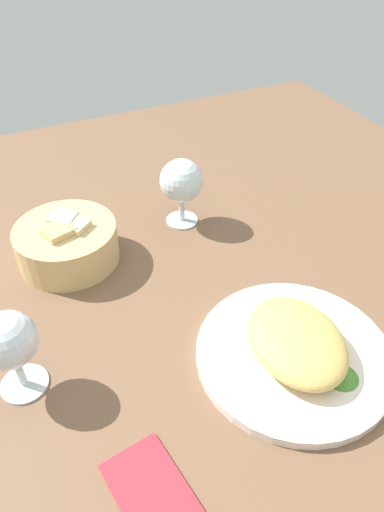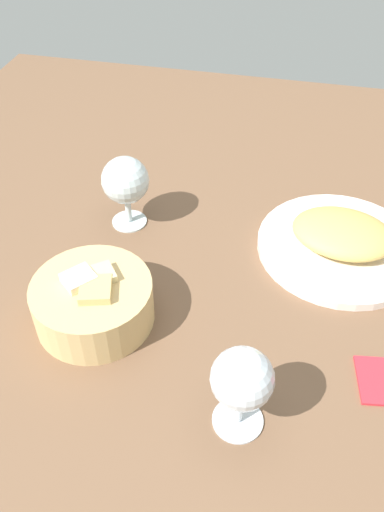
{
  "view_description": "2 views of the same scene",
  "coord_description": "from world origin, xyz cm",
  "px_view_note": "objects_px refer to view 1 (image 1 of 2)",
  "views": [
    {
      "loc": [
        -43.9,
        18.39,
        50.75
      ],
      "look_at": [
        6.45,
        -5.18,
        3.68
      ],
      "focal_mm": 33.21,
      "sensor_mm": 36.0,
      "label": 1
    },
    {
      "loc": [
        -5.39,
        55.49,
        56.52
      ],
      "look_at": [
        7.26,
        -0.02,
        3.57
      ],
      "focal_mm": 37.43,
      "sensor_mm": 36.0,
      "label": 2
    }
  ],
  "objects_px": {
    "wine_glass_near": "(181,183)",
    "folded_napkin": "(151,491)",
    "bread_basket": "(67,243)",
    "wine_glass_far": "(9,343)",
    "plate": "(293,354)"
  },
  "relations": [
    {
      "from": "wine_glass_near",
      "to": "wine_glass_far",
      "type": "xyz_separation_m",
      "value": [
        -0.24,
        0.32,
        0.0
      ]
    },
    {
      "from": "bread_basket",
      "to": "wine_glass_far",
      "type": "height_order",
      "value": "wine_glass_far"
    },
    {
      "from": "bread_basket",
      "to": "wine_glass_near",
      "type": "height_order",
      "value": "wine_glass_near"
    },
    {
      "from": "plate",
      "to": "folded_napkin",
      "type": "bearing_deg",
      "value": 109.56
    },
    {
      "from": "plate",
      "to": "folded_napkin",
      "type": "xyz_separation_m",
      "value": [
        -0.08,
        0.23,
        -0.0
      ]
    },
    {
      "from": "plate",
      "to": "bread_basket",
      "type": "relative_size",
      "value": 1.59
    },
    {
      "from": "plate",
      "to": "bread_basket",
      "type": "height_order",
      "value": "bread_basket"
    },
    {
      "from": "bread_basket",
      "to": "folded_napkin",
      "type": "height_order",
      "value": "bread_basket"
    },
    {
      "from": "bread_basket",
      "to": "folded_napkin",
      "type": "xyz_separation_m",
      "value": [
        -0.41,
        0.02,
        -0.03
      ]
    },
    {
      "from": "folded_napkin",
      "to": "plate",
      "type": "bearing_deg",
      "value": -78.79
    },
    {
      "from": "plate",
      "to": "wine_glass_near",
      "type": "height_order",
      "value": "wine_glass_near"
    },
    {
      "from": "bread_basket",
      "to": "wine_glass_near",
      "type": "relative_size",
      "value": 1.33
    },
    {
      "from": "wine_glass_near",
      "to": "folded_napkin",
      "type": "height_order",
      "value": "wine_glass_near"
    },
    {
      "from": "wine_glass_near",
      "to": "wine_glass_far",
      "type": "height_order",
      "value": "wine_glass_near"
    },
    {
      "from": "wine_glass_far",
      "to": "bread_basket",
      "type": "bearing_deg",
      "value": -27.44
    }
  ]
}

